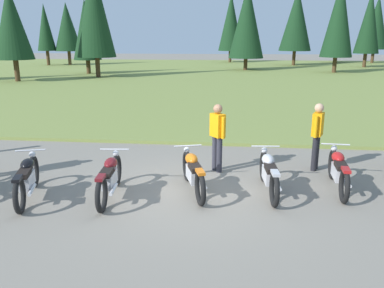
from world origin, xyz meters
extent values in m
plane|color=gray|center=(0.00, 0.00, 0.00)|extent=(140.00, 140.00, 0.00)
cube|color=olive|center=(0.00, 25.73, 0.05)|extent=(80.00, 44.00, 0.10)
cylinder|color=#47331E|center=(-19.97, 35.52, 0.85)|extent=(0.36, 0.36, 1.70)
cone|color=#143319|center=(-19.97, 35.52, 4.22)|extent=(2.01, 2.01, 5.05)
cylinder|color=#47331E|center=(0.43, 43.02, 0.76)|extent=(0.36, 0.36, 1.52)
cone|color=#143319|center=(0.43, 43.02, 4.93)|extent=(3.01, 3.01, 6.81)
cylinder|color=#47331E|center=(-11.69, 25.80, 0.64)|extent=(0.36, 0.36, 1.29)
cone|color=#143319|center=(-11.69, 25.80, 3.78)|extent=(2.37, 2.37, 4.99)
cylinder|color=#47331E|center=(17.86, 43.47, 0.87)|extent=(0.36, 0.36, 1.74)
cone|color=#143319|center=(17.86, 43.47, 4.86)|extent=(2.98, 2.98, 6.23)
cylinder|color=#47331E|center=(2.04, 31.14, 0.62)|extent=(0.36, 0.36, 1.23)
cone|color=#143319|center=(2.04, 31.14, 4.68)|extent=(3.33, 3.33, 6.90)
cylinder|color=#47331E|center=(-17.74, 36.21, 0.83)|extent=(0.36, 0.36, 1.66)
cone|color=#143319|center=(-17.74, 36.21, 4.28)|extent=(2.96, 2.96, 5.25)
cylinder|color=#47331E|center=(7.63, 38.22, 0.85)|extent=(0.36, 0.36, 1.70)
cone|color=#143319|center=(7.63, 38.22, 5.05)|extent=(3.54, 3.54, 6.69)
cylinder|color=#47331E|center=(13.52, 44.07, 0.70)|extent=(0.36, 0.36, 1.41)
cone|color=#143319|center=(13.52, 44.07, 4.24)|extent=(3.23, 3.23, 5.67)
cylinder|color=#47331E|center=(-14.61, 19.33, 0.82)|extent=(0.36, 0.36, 1.65)
cone|color=#143319|center=(-14.61, 19.33, 4.18)|extent=(2.70, 2.70, 5.06)
cylinder|color=#47331E|center=(9.90, 29.09, 0.73)|extent=(0.36, 0.36, 1.46)
cone|color=#143319|center=(9.90, 29.09, 4.87)|extent=(2.79, 2.79, 6.82)
cylinder|color=#47331E|center=(14.66, 36.09, 0.76)|extent=(0.36, 0.36, 1.52)
cone|color=#143319|center=(14.66, 36.09, 4.70)|extent=(2.54, 2.54, 6.35)
cylinder|color=#47331E|center=(-9.85, 22.95, 0.83)|extent=(0.36, 0.36, 1.66)
cone|color=#143319|center=(-9.85, 22.95, 5.29)|extent=(3.02, 3.02, 7.26)
torus|color=black|center=(-3.44, -0.02, 0.35)|extent=(0.30, 0.70, 0.70)
torus|color=black|center=(-3.03, -1.36, 0.35)|extent=(0.30, 0.70, 0.70)
cube|color=silver|center=(-3.23, -0.69, 0.40)|extent=(0.38, 0.67, 0.28)
ellipsoid|color=black|center=(-3.29, -0.52, 0.68)|extent=(0.39, 0.53, 0.22)
cube|color=black|center=(-3.17, -0.91, 0.62)|extent=(0.35, 0.52, 0.10)
cube|color=black|center=(-3.03, -1.36, 0.69)|extent=(0.23, 0.35, 0.06)
cylinder|color=silver|center=(-3.41, -0.12, 0.86)|extent=(0.60, 0.21, 0.03)
sphere|color=silver|center=(-3.44, -0.01, 0.73)|extent=(0.14, 0.14, 0.14)
cylinder|color=silver|center=(-3.01, -0.94, 0.30)|extent=(0.23, 0.55, 0.07)
torus|color=black|center=(-1.65, 0.24, 0.35)|extent=(0.16, 0.71, 0.70)
torus|color=black|center=(-1.53, -1.16, 0.35)|extent=(0.16, 0.71, 0.70)
cube|color=silver|center=(-1.59, -0.46, 0.40)|extent=(0.25, 0.65, 0.28)
ellipsoid|color=maroon|center=(-1.60, -0.28, 0.68)|extent=(0.30, 0.50, 0.22)
cube|color=black|center=(-1.57, -0.68, 0.62)|extent=(0.26, 0.50, 0.10)
cube|color=maroon|center=(-1.53, -1.16, 0.69)|extent=(0.17, 0.33, 0.06)
cylinder|color=silver|center=(-1.64, 0.14, 0.86)|extent=(0.62, 0.09, 0.03)
sphere|color=silver|center=(-1.65, 0.26, 0.73)|extent=(0.14, 0.14, 0.14)
cylinder|color=silver|center=(-1.42, -0.75, 0.30)|extent=(0.12, 0.55, 0.07)
torus|color=black|center=(-0.12, 0.68, 0.35)|extent=(0.30, 0.70, 0.70)
torus|color=black|center=(0.29, -0.65, 0.35)|extent=(0.30, 0.70, 0.70)
cube|color=silver|center=(0.08, 0.02, 0.40)|extent=(0.38, 0.67, 0.28)
ellipsoid|color=orange|center=(0.03, 0.19, 0.68)|extent=(0.39, 0.54, 0.22)
cube|color=black|center=(0.15, -0.19, 0.62)|extent=(0.35, 0.52, 0.10)
cube|color=orange|center=(0.29, -0.65, 0.69)|extent=(0.23, 0.35, 0.06)
cylinder|color=silver|center=(-0.09, 0.59, 0.86)|extent=(0.60, 0.21, 0.03)
sphere|color=silver|center=(-0.13, 0.70, 0.73)|extent=(0.14, 0.14, 0.14)
cylinder|color=silver|center=(0.31, -0.23, 0.30)|extent=(0.23, 0.55, 0.07)
torus|color=black|center=(1.62, 0.82, 0.35)|extent=(0.15, 0.71, 0.70)
torus|color=black|center=(1.73, -0.57, 0.35)|extent=(0.15, 0.71, 0.70)
cube|color=silver|center=(1.67, 0.13, 0.40)|extent=(0.25, 0.65, 0.28)
ellipsoid|color=#B7B7BC|center=(1.66, 0.31, 0.68)|extent=(0.29, 0.50, 0.22)
cube|color=black|center=(1.69, -0.09, 0.62)|extent=(0.26, 0.50, 0.10)
cube|color=#B7B7BC|center=(1.73, -0.57, 0.69)|extent=(0.16, 0.33, 0.06)
cylinder|color=silver|center=(1.63, 0.73, 0.86)|extent=(0.62, 0.08, 0.03)
sphere|color=silver|center=(1.62, 0.84, 0.73)|extent=(0.14, 0.14, 0.14)
cylinder|color=silver|center=(1.84, -0.16, 0.30)|extent=(0.11, 0.55, 0.07)
torus|color=black|center=(3.23, 1.16, 0.35)|extent=(0.15, 0.71, 0.70)
torus|color=black|center=(3.13, -0.24, 0.35)|extent=(0.15, 0.71, 0.70)
cube|color=silver|center=(3.18, 0.46, 0.40)|extent=(0.25, 0.65, 0.28)
ellipsoid|color=#AD1919|center=(3.19, 0.64, 0.68)|extent=(0.29, 0.50, 0.22)
cube|color=black|center=(3.16, 0.24, 0.62)|extent=(0.25, 0.49, 0.10)
cube|color=#AD1919|center=(3.13, -0.24, 0.69)|extent=(0.16, 0.33, 0.06)
cylinder|color=silver|center=(3.22, 1.06, 0.86)|extent=(0.62, 0.08, 0.03)
sphere|color=silver|center=(3.23, 1.18, 0.73)|extent=(0.14, 0.14, 0.14)
cylinder|color=silver|center=(3.29, 0.15, 0.30)|extent=(0.11, 0.55, 0.07)
cylinder|color=black|center=(2.92, 1.69, 0.44)|extent=(0.14, 0.14, 0.88)
cylinder|color=black|center=(2.99, 1.86, 0.44)|extent=(0.14, 0.14, 0.88)
cube|color=orange|center=(2.95, 1.78, 1.16)|extent=(0.34, 0.42, 0.56)
sphere|color=tan|center=(2.95, 1.78, 1.56)|extent=(0.22, 0.22, 0.22)
cylinder|color=orange|center=(2.87, 1.57, 1.14)|extent=(0.09, 0.09, 0.52)
cylinder|color=orange|center=(3.04, 1.99, 1.14)|extent=(0.09, 0.09, 0.52)
cylinder|color=#2D2D38|center=(0.59, 1.35, 0.44)|extent=(0.14, 0.14, 0.88)
cylinder|color=#2D2D38|center=(0.48, 1.49, 0.44)|extent=(0.14, 0.14, 0.88)
cube|color=orange|center=(0.53, 1.42, 1.16)|extent=(0.40, 0.42, 0.56)
sphere|color=#9E7051|center=(0.53, 1.42, 1.56)|extent=(0.22, 0.22, 0.22)
cylinder|color=orange|center=(0.68, 1.24, 1.14)|extent=(0.09, 0.09, 0.52)
cylinder|color=orange|center=(0.39, 1.60, 1.14)|extent=(0.09, 0.09, 0.52)
camera|label=1|loc=(0.87, -7.79, 3.21)|focal=36.70mm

